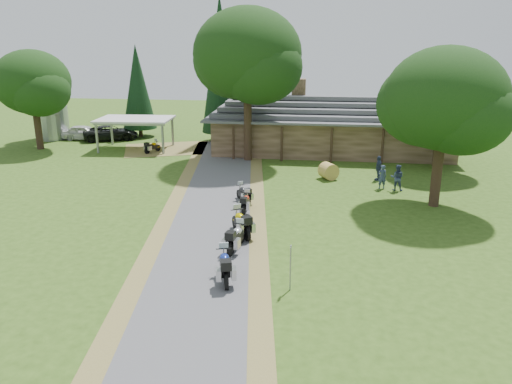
# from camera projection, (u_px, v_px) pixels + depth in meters

# --- Properties ---
(ground) EXTENTS (120.00, 120.00, 0.00)m
(ground) POSITION_uv_depth(u_px,v_px,m) (201.00, 259.00, 22.72)
(ground) COLOR #304B15
(ground) RESTS_ON ground
(driveway) EXTENTS (51.95, 51.95, 0.00)m
(driveway) POSITION_uv_depth(u_px,v_px,m) (210.00, 227.00, 26.57)
(driveway) COLOR #4D4D50
(driveway) RESTS_ON ground
(lodge) EXTENTS (21.40, 9.40, 4.90)m
(lodge) POSITION_uv_depth(u_px,v_px,m) (331.00, 123.00, 43.97)
(lodge) COLOR #4F3C28
(lodge) RESTS_ON ground
(silo) EXTENTS (3.53, 3.53, 6.70)m
(silo) POSITION_uv_depth(u_px,v_px,m) (49.00, 105.00, 49.17)
(silo) COLOR gray
(silo) RESTS_ON ground
(carport) EXTENTS (6.74, 4.72, 2.81)m
(carport) POSITION_uv_depth(u_px,v_px,m) (136.00, 134.00, 44.95)
(carport) COLOR silver
(carport) RESTS_ON ground
(car_white_sedan) EXTENTS (2.60, 5.61, 1.83)m
(car_white_sedan) POSITION_uv_depth(u_px,v_px,m) (84.00, 131.00, 49.31)
(car_white_sedan) COLOR silver
(car_white_sedan) RESTS_ON ground
(car_dark_suv) EXTENTS (4.55, 6.17, 2.18)m
(car_dark_suv) POSITION_uv_depth(u_px,v_px,m) (110.00, 129.00, 49.05)
(car_dark_suv) COLOR black
(car_dark_suv) RESTS_ON ground
(motorcycle_row_a) EXTENTS (1.19, 2.18, 1.42)m
(motorcycle_row_a) POSITION_uv_depth(u_px,v_px,m) (225.00, 264.00, 20.52)
(motorcycle_row_a) COLOR navy
(motorcycle_row_a) RESTS_ON ground
(motorcycle_row_b) EXTENTS (0.96, 2.06, 1.35)m
(motorcycle_row_b) POSITION_uv_depth(u_px,v_px,m) (236.00, 236.00, 23.53)
(motorcycle_row_b) COLOR #B2B6BB
(motorcycle_row_b) RESTS_ON ground
(motorcycle_row_c) EXTENTS (1.65, 2.20, 1.46)m
(motorcycle_row_c) POSITION_uv_depth(u_px,v_px,m) (241.00, 222.00, 25.26)
(motorcycle_row_c) COLOR #C3B000
(motorcycle_row_c) RESTS_ON ground
(motorcycle_row_d) EXTENTS (0.61, 1.75, 1.19)m
(motorcycle_row_d) POSITION_uv_depth(u_px,v_px,m) (246.00, 202.00, 28.80)
(motorcycle_row_d) COLOR red
(motorcycle_row_d) RESTS_ON ground
(motorcycle_row_e) EXTENTS (1.40, 1.76, 1.18)m
(motorcycle_row_e) POSITION_uv_depth(u_px,v_px,m) (243.00, 193.00, 30.43)
(motorcycle_row_e) COLOR black
(motorcycle_row_e) RESTS_ON ground
(motorcycle_carport_a) EXTENTS (1.22, 1.72, 1.13)m
(motorcycle_carport_a) POSITION_uv_depth(u_px,v_px,m) (152.00, 146.00, 43.81)
(motorcycle_carport_a) COLOR #E8A701
(motorcycle_carport_a) RESTS_ON ground
(person_a) EXTENTS (0.63, 0.52, 1.91)m
(person_a) POSITION_uv_depth(u_px,v_px,m) (382.00, 175.00, 33.10)
(person_a) COLOR #33405F
(person_a) RESTS_ON ground
(person_b) EXTENTS (0.65, 0.52, 2.05)m
(person_b) POSITION_uv_depth(u_px,v_px,m) (397.00, 175.00, 32.70)
(person_b) COLOR #33405F
(person_b) RESTS_ON ground
(person_c) EXTENTS (0.61, 0.70, 2.06)m
(person_c) POSITION_uv_depth(u_px,v_px,m) (379.00, 166.00, 35.08)
(person_c) COLOR #33405F
(person_c) RESTS_ON ground
(hay_bale) EXTENTS (1.55, 1.51, 1.17)m
(hay_bale) POSITION_uv_depth(u_px,v_px,m) (328.00, 171.00, 35.50)
(hay_bale) COLOR #A7813D
(hay_bale) RESTS_ON ground
(sign_post) EXTENTS (0.35, 0.06, 1.92)m
(sign_post) POSITION_uv_depth(u_px,v_px,m) (290.00, 268.00, 19.61)
(sign_post) COLOR gray
(sign_post) RESTS_ON ground
(oak_lodge_left) EXTENTS (8.47, 8.47, 13.68)m
(oak_lodge_left) POSITION_uv_depth(u_px,v_px,m) (248.00, 75.00, 39.23)
(oak_lodge_left) COLOR black
(oak_lodge_left) RESTS_ON ground
(oak_lodge_right) EXTENTS (6.08, 6.08, 9.61)m
(oak_lodge_right) POSITION_uv_depth(u_px,v_px,m) (444.00, 107.00, 36.84)
(oak_lodge_right) COLOR black
(oak_lodge_right) RESTS_ON ground
(oak_driveway) EXTENTS (6.91, 6.91, 10.28)m
(oak_driveway) POSITION_uv_depth(u_px,v_px,m) (443.00, 120.00, 28.47)
(oak_driveway) COLOR black
(oak_driveway) RESTS_ON ground
(oak_silo) EXTENTS (6.57, 6.57, 9.65)m
(oak_silo) POSITION_uv_depth(u_px,v_px,m) (34.00, 95.00, 44.00)
(oak_silo) COLOR black
(oak_silo) RESTS_ON ground
(cedar_near) EXTENTS (3.79, 3.79, 13.54)m
(cedar_near) POSITION_uv_depth(u_px,v_px,m) (221.00, 70.00, 46.66)
(cedar_near) COLOR black
(cedar_near) RESTS_ON ground
(cedar_far) EXTENTS (3.34, 3.34, 9.16)m
(cedar_far) POSITION_uv_depth(u_px,v_px,m) (138.00, 91.00, 49.84)
(cedar_far) COLOR black
(cedar_far) RESTS_ON ground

